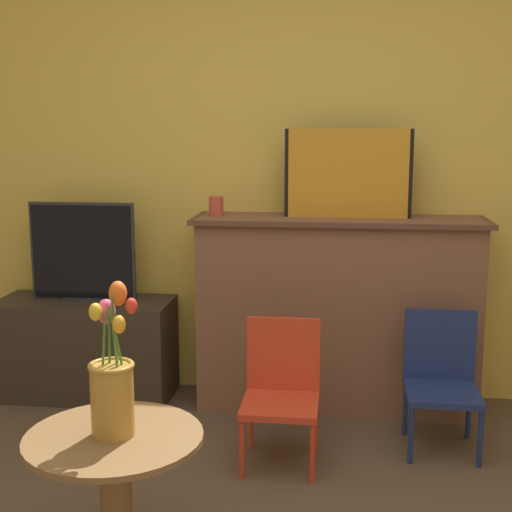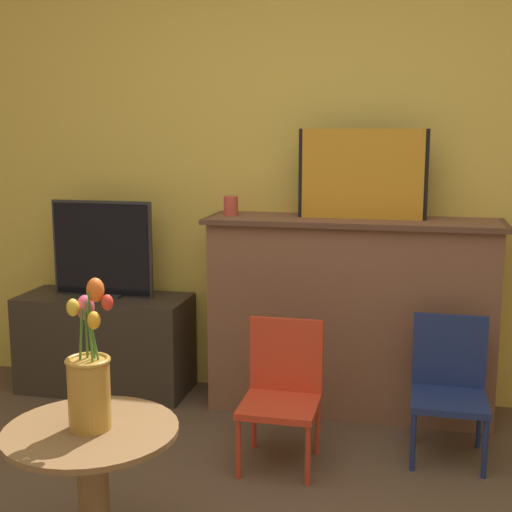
{
  "view_description": "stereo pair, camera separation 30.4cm",
  "coord_description": "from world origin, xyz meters",
  "px_view_note": "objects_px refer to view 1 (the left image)",
  "views": [
    {
      "loc": [
        0.24,
        -1.78,
        1.48
      ],
      "look_at": [
        -0.12,
        1.19,
        0.94
      ],
      "focal_mm": 50.0,
      "sensor_mm": 36.0,
      "label": 1
    },
    {
      "loc": [
        0.54,
        -1.73,
        1.48
      ],
      "look_at": [
        -0.12,
        1.19,
        0.94
      ],
      "focal_mm": 50.0,
      "sensor_mm": 36.0,
      "label": 2
    }
  ],
  "objects_px": {
    "chair_red": "(282,386)",
    "chair_blue": "(441,376)",
    "tv_monitor": "(83,253)",
    "painting": "(348,174)",
    "vase_tulips": "(112,384)"
  },
  "relations": [
    {
      "from": "painting",
      "to": "chair_blue",
      "type": "bearing_deg",
      "value": -44.66
    },
    {
      "from": "tv_monitor",
      "to": "painting",
      "type": "bearing_deg",
      "value": 1.16
    },
    {
      "from": "tv_monitor",
      "to": "vase_tulips",
      "type": "bearing_deg",
      "value": -66.71
    },
    {
      "from": "chair_blue",
      "to": "painting",
      "type": "bearing_deg",
      "value": 135.34
    },
    {
      "from": "tv_monitor",
      "to": "chair_blue",
      "type": "bearing_deg",
      "value": -12.52
    },
    {
      "from": "tv_monitor",
      "to": "chair_blue",
      "type": "relative_size",
      "value": 0.92
    },
    {
      "from": "chair_red",
      "to": "chair_blue",
      "type": "relative_size",
      "value": 1.0
    },
    {
      "from": "chair_red",
      "to": "tv_monitor",
      "type": "bearing_deg",
      "value": 150.5
    },
    {
      "from": "chair_blue",
      "to": "vase_tulips",
      "type": "relative_size",
      "value": 1.28
    },
    {
      "from": "chair_red",
      "to": "vase_tulips",
      "type": "distance_m",
      "value": 1.11
    },
    {
      "from": "tv_monitor",
      "to": "chair_blue",
      "type": "xyz_separation_m",
      "value": [
        1.87,
        -0.42,
        -0.47
      ]
    },
    {
      "from": "chair_red",
      "to": "painting",
      "type": "bearing_deg",
      "value": 67.66
    },
    {
      "from": "painting",
      "to": "tv_monitor",
      "type": "bearing_deg",
      "value": -178.84
    },
    {
      "from": "tv_monitor",
      "to": "chair_red",
      "type": "bearing_deg",
      "value": -29.5
    },
    {
      "from": "painting",
      "to": "chair_blue",
      "type": "relative_size",
      "value": 1.03
    }
  ]
}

